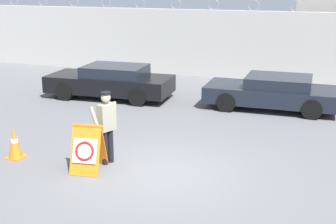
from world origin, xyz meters
TOP-DOWN VIEW (x-y plane):
  - ground_plane at (0.00, 0.00)m, footprint 90.00×90.00m
  - perimeter_wall at (-0.00, 11.15)m, footprint 36.00×0.30m
  - barricade_sign at (-1.66, -0.42)m, footprint 0.80×0.92m
  - security_guard at (-1.45, 0.15)m, footprint 0.54×0.61m
  - traffic_cone_near at (-3.76, -0.34)m, footprint 0.41×0.41m
  - parked_car_front_coupe at (-4.31, 6.03)m, footprint 4.72×2.14m
  - parked_car_rear_sedan at (1.60, 6.52)m, footprint 4.49×2.06m

SIDE VIEW (x-z plane):
  - ground_plane at x=0.00m, z-range 0.00..0.00m
  - traffic_cone_near at x=-3.76m, z-range 0.00..0.78m
  - barricade_sign at x=-1.66m, z-range 0.00..1.10m
  - parked_car_rear_sedan at x=1.60m, z-range 0.02..1.16m
  - parked_car_front_coupe at x=-4.31m, z-range 0.01..1.24m
  - security_guard at x=-1.45m, z-range 0.11..1.88m
  - perimeter_wall at x=0.00m, z-range -0.22..3.23m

